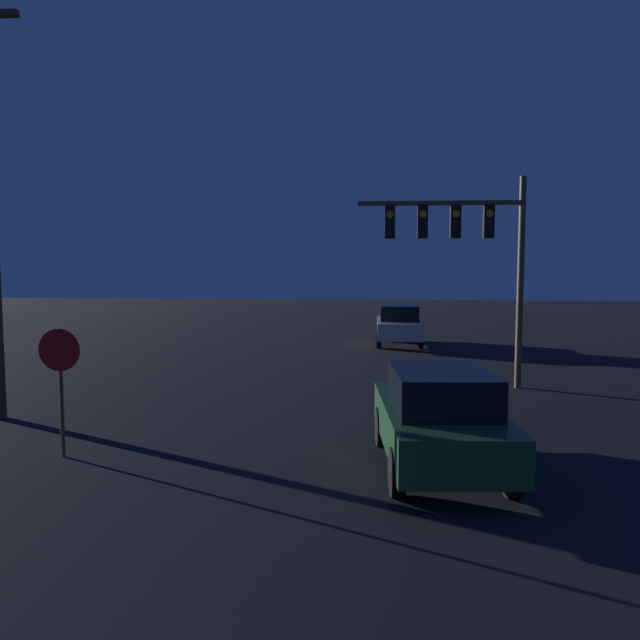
% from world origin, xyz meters
% --- Properties ---
extents(car_near, '(2.15, 4.36, 1.70)m').
position_xyz_m(car_near, '(2.32, 9.95, 0.87)').
color(car_near, '#1E4728').
rests_on(car_near, ground_plane).
extents(car_far, '(1.89, 4.26, 1.70)m').
position_xyz_m(car_far, '(2.24, 26.19, 0.87)').
color(car_far, beige).
rests_on(car_far, ground_plane).
extents(traffic_signal_mast, '(4.55, 0.30, 5.77)m').
position_xyz_m(traffic_signal_mast, '(3.73, 17.14, 4.05)').
color(traffic_signal_mast, brown).
rests_on(traffic_signal_mast, ground_plane).
extents(stop_sign, '(0.75, 0.07, 2.29)m').
position_xyz_m(stop_sign, '(-4.26, 10.02, 1.61)').
color(stop_sign, brown).
rests_on(stop_sign, ground_plane).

